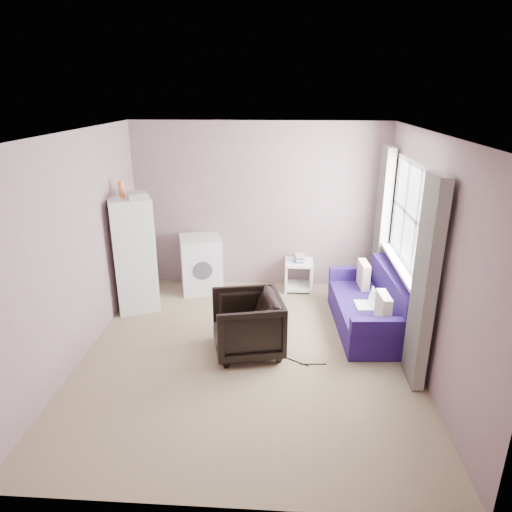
{
  "coord_description": "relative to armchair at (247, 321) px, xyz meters",
  "views": [
    {
      "loc": [
        0.38,
        -4.6,
        2.9
      ],
      "look_at": [
        0.05,
        0.6,
        1.0
      ],
      "focal_mm": 32.0,
      "sensor_mm": 36.0,
      "label": 1
    }
  ],
  "objects": [
    {
      "name": "room",
      "position": [
        0.04,
        -0.05,
        0.86
      ],
      "size": [
        3.84,
        4.24,
        2.54
      ],
      "color": "#968262",
      "rests_on": "ground"
    },
    {
      "name": "armchair",
      "position": [
        0.0,
        0.0,
        0.0
      ],
      "size": [
        0.86,
        0.9,
        0.78
      ],
      "primitive_type": "imported",
      "rotation": [
        0.0,
        0.0,
        -1.35
      ],
      "color": "black",
      "rests_on": "ground"
    },
    {
      "name": "fridge",
      "position": [
        -1.64,
        1.08,
        0.41
      ],
      "size": [
        0.71,
        0.71,
        1.8
      ],
      "rotation": [
        0.0,
        0.0,
        0.41
      ],
      "color": "silver",
      "rests_on": "ground"
    },
    {
      "name": "washing_machine",
      "position": [
        -0.85,
        1.73,
        0.05
      ],
      "size": [
        0.73,
        0.73,
        0.84
      ],
      "rotation": [
        0.0,
        0.0,
        0.27
      ],
      "color": "silver",
      "rests_on": "ground"
    },
    {
      "name": "side_table",
      "position": [
        0.64,
        1.82,
        -0.12
      ],
      "size": [
        0.42,
        0.42,
        0.57
      ],
      "rotation": [
        0.0,
        0.0,
        -0.0
      ],
      "color": "white",
      "rests_on": "ground"
    },
    {
      "name": "sofa",
      "position": [
        1.54,
        0.66,
        -0.12
      ],
      "size": [
        0.86,
        1.71,
        0.75
      ],
      "rotation": [
        0.0,
        0.0,
        0.06
      ],
      "color": "navy",
      "rests_on": "ground"
    },
    {
      "name": "window_dressing",
      "position": [
        1.8,
        0.64,
        0.72
      ],
      "size": [
        0.17,
        2.62,
        2.18
      ],
      "color": "white",
      "rests_on": "ground"
    },
    {
      "name": "floor_cables",
      "position": [
        0.67,
        -0.22,
        -0.39
      ],
      "size": [
        0.46,
        0.17,
        0.01
      ],
      "rotation": [
        0.0,
        0.0,
        -0.2
      ],
      "color": "black",
      "rests_on": "ground"
    }
  ]
}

